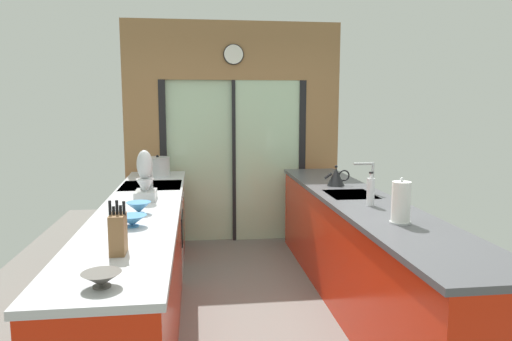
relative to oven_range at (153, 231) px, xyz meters
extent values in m
cube|color=slate|center=(0.91, -0.65, -0.47)|extent=(5.04, 7.60, 0.02)
cube|color=olive|center=(0.91, 1.15, 1.89)|extent=(2.64, 0.08, 0.70)
cube|color=#B2D1AD|center=(0.49, 1.17, 0.54)|extent=(0.80, 0.02, 2.00)
cube|color=#B2D1AD|center=(1.33, 1.13, 0.54)|extent=(0.80, 0.02, 2.00)
cube|color=black|center=(0.05, 1.15, 0.54)|extent=(0.08, 0.10, 2.00)
cube|color=black|center=(1.77, 1.15, 0.54)|extent=(0.08, 0.10, 2.00)
cube|color=black|center=(0.91, 1.15, 0.54)|extent=(0.04, 0.10, 2.00)
cube|color=olive|center=(-0.20, 1.15, 0.54)|extent=(0.42, 0.08, 2.00)
cube|color=olive|center=(2.02, 1.15, 0.54)|extent=(0.42, 0.08, 2.00)
cylinder|color=white|center=(0.91, 1.09, 1.84)|extent=(0.23, 0.03, 0.23)
torus|color=black|center=(0.91, 1.09, 1.84)|extent=(0.25, 0.02, 0.25)
cube|color=red|center=(0.00, -1.57, -0.02)|extent=(0.58, 2.55, 0.88)
cube|color=red|center=(0.00, 0.63, -0.02)|extent=(0.58, 0.65, 0.88)
cube|color=#BCBCC1|center=(0.00, -0.95, 0.44)|extent=(0.62, 3.80, 0.04)
cube|color=red|center=(1.82, -0.95, -0.02)|extent=(0.58, 3.80, 0.88)
cube|color=#4C4C51|center=(1.82, -0.95, 0.44)|extent=(0.62, 3.80, 0.04)
cube|color=#B7BABC|center=(1.80, -0.70, 0.44)|extent=(0.40, 0.48, 0.05)
cylinder|color=#B7BABC|center=(2.00, -0.70, 0.61)|extent=(0.02, 0.02, 0.28)
cylinder|color=#B7BABC|center=(1.91, -0.70, 0.74)|extent=(0.18, 0.02, 0.02)
cube|color=#B7BABC|center=(0.00, 0.00, -0.02)|extent=(0.58, 0.60, 0.88)
cube|color=black|center=(0.29, 0.00, 0.02)|extent=(0.01, 0.48, 0.28)
cube|color=black|center=(0.00, 0.00, 0.45)|extent=(0.58, 0.60, 0.03)
cylinder|color=#B7BABC|center=(0.30, -0.18, 0.34)|extent=(0.02, 0.04, 0.04)
cylinder|color=#B7BABC|center=(0.30, 0.00, 0.34)|extent=(0.02, 0.04, 0.04)
cylinder|color=#B7BABC|center=(0.30, 0.18, 0.34)|extent=(0.02, 0.04, 0.04)
cylinder|color=#514C47|center=(0.02, -2.64, 0.47)|extent=(0.08, 0.08, 0.01)
cone|color=#514C47|center=(0.02, -2.64, 0.50)|extent=(0.18, 0.18, 0.06)
cylinder|color=teal|center=(0.02, -1.60, 0.47)|extent=(0.09, 0.09, 0.01)
cone|color=teal|center=(0.02, -1.60, 0.51)|extent=(0.19, 0.19, 0.07)
cylinder|color=teal|center=(0.02, -1.23, 0.47)|extent=(0.08, 0.08, 0.01)
cone|color=teal|center=(0.02, -1.23, 0.51)|extent=(0.18, 0.18, 0.08)
cube|color=brown|center=(0.02, -2.17, 0.57)|extent=(0.08, 0.14, 0.22)
cylinder|color=black|center=(-0.02, -2.17, 0.71)|extent=(0.02, 0.02, 0.09)
cylinder|color=black|center=(0.00, -2.17, 0.70)|extent=(0.02, 0.02, 0.05)
cylinder|color=black|center=(0.02, -2.17, 0.71)|extent=(0.02, 0.02, 0.09)
cylinder|color=black|center=(0.04, -2.17, 0.70)|extent=(0.02, 0.02, 0.06)
cylinder|color=black|center=(0.05, -2.17, 0.71)|extent=(0.02, 0.02, 0.08)
cube|color=#B7BABC|center=(0.02, -0.73, 0.50)|extent=(0.17, 0.26, 0.08)
cube|color=#B7BABC|center=(0.02, -0.63, 0.64)|extent=(0.10, 0.08, 0.20)
ellipsoid|color=#B7BABC|center=(0.02, -0.74, 0.76)|extent=(0.13, 0.12, 0.24)
cone|color=#B7BABC|center=(0.02, -0.76, 0.58)|extent=(0.15, 0.15, 0.13)
cylinder|color=#B7BABC|center=(0.02, 0.59, 0.56)|extent=(0.26, 0.26, 0.20)
cylinder|color=#B7BABC|center=(0.02, 0.59, 0.67)|extent=(0.27, 0.27, 0.01)
sphere|color=black|center=(0.02, 0.59, 0.69)|extent=(0.03, 0.03, 0.03)
cone|color=black|center=(1.80, -0.25, 0.55)|extent=(0.17, 0.17, 0.18)
sphere|color=black|center=(1.80, -0.25, 0.65)|extent=(0.03, 0.03, 0.03)
cylinder|color=black|center=(1.72, -0.25, 0.56)|extent=(0.08, 0.02, 0.07)
torus|color=black|center=(1.88, -0.25, 0.56)|extent=(0.11, 0.01, 0.11)
cylinder|color=silver|center=(1.80, -1.18, 0.57)|extent=(0.06, 0.06, 0.22)
cylinder|color=silver|center=(1.80, -1.18, 0.70)|extent=(0.03, 0.03, 0.04)
cylinder|color=black|center=(1.80, -1.18, 0.73)|extent=(0.03, 0.03, 0.01)
cylinder|color=#B7BABC|center=(1.80, -1.73, 0.47)|extent=(0.14, 0.14, 0.01)
cylinder|color=white|center=(1.80, -1.73, 0.61)|extent=(0.12, 0.12, 0.27)
sphere|color=#B7BABC|center=(1.80, -1.73, 0.76)|extent=(0.03, 0.03, 0.03)
camera|label=1|loc=(0.44, -4.70, 1.27)|focal=33.27mm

